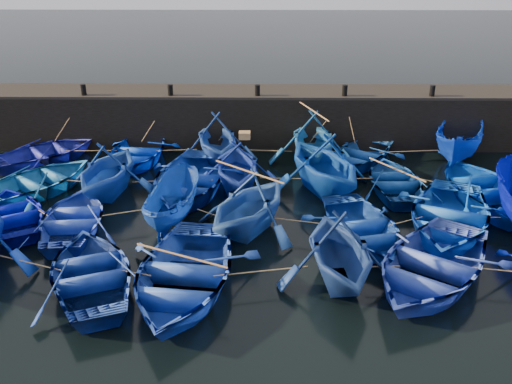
{
  "coord_description": "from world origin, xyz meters",
  "views": [
    {
      "loc": [
        0.2,
        -16.02,
        9.66
      ],
      "look_at": [
        0.0,
        3.2,
        0.7
      ],
      "focal_mm": 40.0,
      "sensor_mm": 36.0,
      "label": 1
    }
  ],
  "objects_px": {
    "boat_0": "(46,152)",
    "boat_8": "(189,179)",
    "boat_13": "(14,213)",
    "wooden_crate": "(245,135)"
  },
  "relations": [
    {
      "from": "wooden_crate",
      "to": "boat_0",
      "type": "bearing_deg",
      "value": 162.01
    },
    {
      "from": "boat_0",
      "to": "boat_8",
      "type": "height_order",
      "value": "boat_8"
    },
    {
      "from": "boat_0",
      "to": "boat_8",
      "type": "distance_m",
      "value": 7.54
    },
    {
      "from": "boat_13",
      "to": "wooden_crate",
      "type": "distance_m",
      "value": 8.86
    },
    {
      "from": "boat_0",
      "to": "boat_8",
      "type": "xyz_separation_m",
      "value": [
        6.81,
        -3.23,
        0.11
      ]
    },
    {
      "from": "boat_8",
      "to": "wooden_crate",
      "type": "xyz_separation_m",
      "value": [
        2.23,
        0.3,
        1.74
      ]
    },
    {
      "from": "boat_13",
      "to": "wooden_crate",
      "type": "height_order",
      "value": "wooden_crate"
    },
    {
      "from": "boat_8",
      "to": "wooden_crate",
      "type": "relative_size",
      "value": 12.93
    },
    {
      "from": "wooden_crate",
      "to": "boat_13",
      "type": "bearing_deg",
      "value": -160.16
    },
    {
      "from": "boat_8",
      "to": "boat_13",
      "type": "distance_m",
      "value": 6.48
    }
  ]
}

